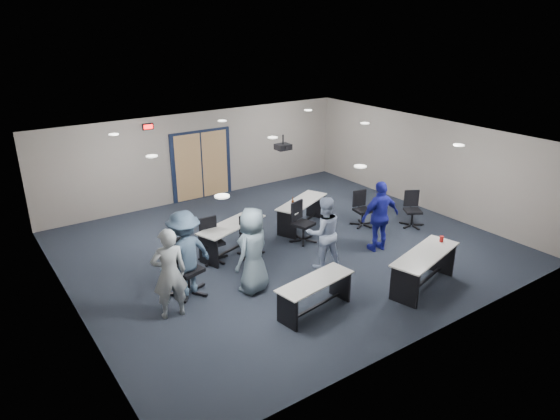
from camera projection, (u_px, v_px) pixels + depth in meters
floor at (284, 247)px, 12.41m from camera, size 10.00×10.00×0.00m
back_wall at (201, 156)px, 15.38m from camera, size 10.00×0.04×2.70m
front_wall at (437, 268)px, 8.48m from camera, size 10.00×0.04×2.70m
left_wall at (65, 247)px, 9.27m from camera, size 0.04×9.00×2.70m
right_wall at (424, 163)px, 14.59m from camera, size 0.04×9.00×2.70m
ceiling at (285, 140)px, 11.44m from camera, size 10.00×9.00×0.04m
double_door at (202, 165)px, 15.46m from camera, size 2.00×0.07×2.20m
exit_sign at (148, 127)px, 14.09m from camera, size 0.32×0.07×0.18m
ceiling_projector at (283, 147)px, 12.09m from camera, size 0.35×0.32×0.37m
ceiling_can_lights at (279, 139)px, 11.64m from camera, size 6.24×5.74×0.02m
table_front_left at (315, 290)px, 9.52m from camera, size 1.73×0.80×0.68m
table_front_right at (425, 264)px, 10.37m from camera, size 2.05×1.13×0.92m
table_back_left at (232, 233)px, 11.92m from camera, size 1.95×1.19×0.75m
table_back_right at (302, 209)px, 13.41m from camera, size 1.92×1.31×1.02m
chair_back_a at (213, 241)px, 11.51m from camera, size 0.67×0.67×1.03m
chair_back_b at (251, 237)px, 11.77m from camera, size 0.73×0.73×0.98m
chair_back_c at (304, 222)px, 12.52m from camera, size 0.81×0.81×1.04m
chair_back_d at (363, 209)px, 13.52m from camera, size 0.70×0.70×0.96m
chair_loose_left at (187, 268)px, 10.09m from camera, size 0.93×0.93×1.18m
chair_loose_right at (413, 209)px, 13.47m from camera, size 0.84×0.84×0.97m
person_gray at (169, 274)px, 9.23m from camera, size 0.72×0.54×1.80m
person_plaid at (253, 250)px, 10.12m from camera, size 1.05×0.89×1.82m
person_lightblue at (324, 233)px, 11.13m from camera, size 0.97×0.84×1.69m
person_navy at (380, 216)px, 11.96m from camera, size 1.08×0.58×1.75m
person_back at (185, 254)px, 9.95m from camera, size 1.29×0.90×1.83m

